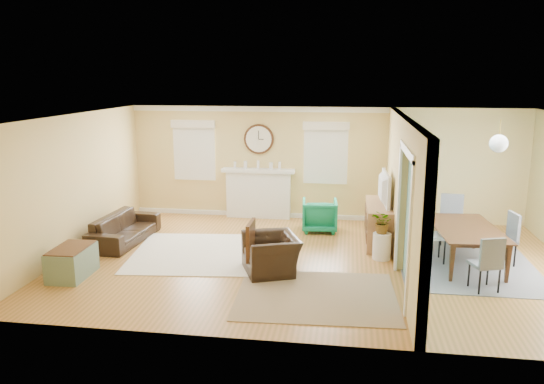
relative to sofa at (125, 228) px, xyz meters
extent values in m
plane|color=olive|center=(3.86, -0.63, -0.28)|extent=(9.00, 9.00, 0.00)
cube|color=#E6BE6E|center=(3.86, 2.37, 1.02)|extent=(9.00, 0.02, 2.60)
cube|color=#E6BE6E|center=(3.86, -3.63, 1.02)|extent=(9.00, 0.02, 2.60)
cube|color=#E6BE6E|center=(-0.64, -0.63, 1.02)|extent=(0.02, 6.00, 2.60)
cube|color=white|center=(3.86, -0.63, 2.32)|extent=(9.00, 6.00, 0.02)
cube|color=#E6BE6E|center=(5.36, 0.77, 1.02)|extent=(0.12, 3.20, 2.60)
cube|color=#E6BE6E|center=(5.36, -3.13, 1.02)|extent=(0.12, 1.00, 2.60)
cube|color=#E6BE6E|center=(5.36, -1.73, 2.12)|extent=(0.12, 1.80, 0.40)
cube|color=white|center=(5.29, -0.83, 0.82)|extent=(0.04, 0.12, 2.20)
cube|color=white|center=(5.29, -2.63, 0.82)|extent=(0.04, 0.12, 2.20)
cube|color=white|center=(5.29, -1.73, 1.92)|extent=(0.04, 1.92, 0.12)
cube|color=#67A7A5|center=(5.43, -0.63, 1.02)|extent=(0.02, 6.00, 2.60)
cube|color=white|center=(2.36, 2.25, 0.27)|extent=(1.50, 0.24, 1.10)
cube|color=white|center=(2.36, 2.22, 0.85)|extent=(1.70, 0.30, 0.08)
cube|color=black|center=(2.36, 2.35, 0.22)|extent=(0.85, 0.02, 0.75)
cube|color=gold|center=(2.36, 2.24, 0.14)|extent=(0.85, 0.02, 0.62)
cylinder|color=#4F2E15|center=(2.36, 2.34, 1.57)|extent=(0.70, 0.06, 0.70)
cylinder|color=silver|center=(2.36, 2.30, 1.57)|extent=(0.60, 0.01, 0.60)
cube|color=black|center=(2.36, 2.30, 1.67)|extent=(0.02, 0.01, 0.20)
cube|color=black|center=(2.42, 2.30, 1.57)|extent=(0.12, 0.01, 0.02)
cube|color=white|center=(0.81, 2.35, 1.27)|extent=(0.90, 0.03, 1.30)
cube|color=white|center=(0.81, 2.32, 1.27)|extent=(1.00, 0.04, 1.40)
cube|color=beige|center=(0.81, 2.28, 1.90)|extent=(1.05, 0.10, 0.18)
cube|color=white|center=(3.91, 2.35, 1.27)|extent=(0.90, 0.03, 1.30)
cube|color=white|center=(3.91, 2.32, 1.27)|extent=(1.00, 0.04, 1.40)
cube|color=beige|center=(3.91, 2.28, 1.90)|extent=(1.05, 0.10, 0.18)
cylinder|color=gold|center=(6.86, -0.63, 2.17)|extent=(0.02, 0.02, 0.30)
sphere|color=white|center=(6.86, -0.63, 1.92)|extent=(0.30, 0.30, 0.30)
cube|color=beige|center=(1.83, -0.46, -0.27)|extent=(3.00, 2.67, 0.01)
cube|color=#977F5F|center=(4.01, -2.15, -0.27)|extent=(2.51, 2.09, 0.01)
cube|color=slate|center=(6.55, -0.35, -0.27)|extent=(2.33, 2.91, 0.01)
imported|color=black|center=(0.00, 0.00, 0.00)|extent=(0.85, 1.95, 0.56)
imported|color=black|center=(3.17, -1.24, 0.04)|extent=(1.16, 1.23, 0.64)
imported|color=#1B7847|center=(3.85, 1.35, 0.06)|extent=(0.79, 0.81, 0.69)
cube|color=slate|center=(-0.08, -1.94, -0.03)|extent=(0.57, 0.90, 0.49)
cube|color=#4F2E15|center=(-0.08, -1.94, 0.22)|extent=(0.54, 0.86, 0.02)
cube|color=#99764A|center=(5.08, 0.68, 0.12)|extent=(0.53, 1.59, 0.80)
cube|color=#4F2E15|center=(4.81, 0.20, 0.27)|extent=(0.01, 0.43, 0.22)
cube|color=#4F2E15|center=(4.81, 0.20, 0.00)|extent=(0.01, 0.43, 0.22)
cube|color=#4F2E15|center=(4.81, 0.68, 0.27)|extent=(0.01, 0.43, 0.22)
cube|color=#4F2E15|center=(4.81, 0.68, 0.00)|extent=(0.01, 0.43, 0.22)
cube|color=#4F2E15|center=(4.81, 1.16, 0.27)|extent=(0.01, 0.43, 0.22)
cube|color=#4F2E15|center=(4.81, 1.16, 0.00)|extent=(0.01, 0.43, 0.22)
imported|color=black|center=(5.06, 0.68, 0.84)|extent=(0.20, 1.11, 0.64)
cylinder|color=white|center=(5.08, -0.30, -0.04)|extent=(0.33, 0.33, 0.49)
imported|color=#337F33|center=(5.08, -0.30, 0.42)|extent=(0.51, 0.51, 0.43)
imported|color=#4F2E15|center=(6.55, -0.35, 0.06)|extent=(1.23, 2.01, 0.68)
cube|color=slate|center=(6.48, 0.79, 0.19)|extent=(0.49, 0.49, 0.05)
cube|color=slate|center=(6.48, 0.79, 0.45)|extent=(0.44, 0.11, 0.52)
cylinder|color=black|center=(6.68, 0.94, -0.06)|extent=(0.03, 0.03, 0.44)
cylinder|color=black|center=(6.63, 0.59, -0.06)|extent=(0.03, 0.03, 0.44)
cylinder|color=black|center=(6.33, 0.99, -0.06)|extent=(0.03, 0.03, 0.44)
cylinder|color=black|center=(6.28, 0.64, -0.06)|extent=(0.03, 0.03, 0.44)
cube|color=slate|center=(6.58, -1.54, 0.15)|extent=(0.50, 0.50, 0.05)
cube|color=slate|center=(6.58, -1.54, 0.38)|extent=(0.39, 0.17, 0.47)
cylinder|color=black|center=(6.47, -1.74, -0.08)|extent=(0.03, 0.03, 0.40)
cylinder|color=black|center=(6.38, -1.44, -0.08)|extent=(0.03, 0.03, 0.40)
cylinder|color=black|center=(6.78, -1.65, -0.08)|extent=(0.03, 0.03, 0.40)
cylinder|color=black|center=(6.68, -1.34, -0.08)|extent=(0.03, 0.03, 0.40)
cube|color=white|center=(5.96, -0.30, 0.20)|extent=(0.49, 0.49, 0.05)
cube|color=white|center=(5.96, -0.30, 0.47)|extent=(0.09, 0.45, 0.54)
cylinder|color=black|center=(5.76, -0.13, -0.05)|extent=(0.03, 0.03, 0.45)
cylinder|color=black|center=(6.13, -0.10, -0.05)|extent=(0.03, 0.03, 0.45)
cylinder|color=black|center=(5.80, -0.49, -0.05)|extent=(0.03, 0.03, 0.45)
cylinder|color=black|center=(6.16, -0.46, -0.05)|extent=(0.03, 0.03, 0.45)
cube|color=slate|center=(7.17, -0.26, 0.17)|extent=(0.48, 0.48, 0.05)
cube|color=slate|center=(7.17, -0.26, 0.41)|extent=(0.12, 0.42, 0.49)
cylinder|color=black|center=(7.36, -0.40, -0.07)|extent=(0.03, 0.03, 0.42)
cylinder|color=black|center=(7.03, -0.46, -0.07)|extent=(0.03, 0.03, 0.42)
cylinder|color=black|center=(7.30, -0.07, -0.07)|extent=(0.03, 0.03, 0.42)
cylinder|color=black|center=(6.97, -0.13, -0.07)|extent=(0.03, 0.03, 0.42)
camera|label=1|loc=(4.44, -9.72, 3.02)|focal=35.00mm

